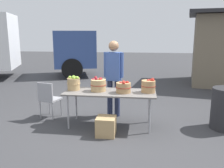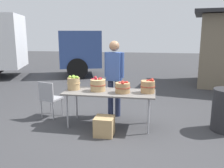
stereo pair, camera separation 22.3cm
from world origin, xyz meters
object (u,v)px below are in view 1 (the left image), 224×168
apple_basket_red_1 (123,87)px  produce_crate (106,126)px  apple_basket_green_0 (74,83)px  vendor_adult (114,73)px  folding_chair (48,97)px  apple_basket_red_2 (148,86)px  market_table (110,94)px  apple_basket_red_0 (98,85)px

apple_basket_red_1 → produce_crate: bearing=-122.0°
apple_basket_green_0 → produce_crate: (0.79, -0.56, -0.71)m
vendor_adult → folding_chair: bearing=22.2°
apple_basket_red_2 → produce_crate: size_ratio=0.83×
produce_crate → vendor_adult: bearing=90.1°
market_table → produce_crate: size_ratio=5.18×
apple_basket_red_0 → folding_chair: size_ratio=0.39×
vendor_adult → folding_chair: vendor_adult is taller
folding_chair → apple_basket_red_1: bearing=-175.1°
apple_basket_green_0 → produce_crate: 1.21m
apple_basket_red_2 → folding_chair: (-2.26, 0.20, -0.37)m
market_table → folding_chair: 1.51m
apple_basket_red_0 → apple_basket_red_1: (0.54, -0.08, -0.02)m
folding_chair → vendor_adult: bearing=-150.5°
apple_basket_red_1 → vendor_adult: (-0.29, 0.69, 0.19)m
apple_basket_red_1 → apple_basket_green_0: bearing=174.9°
apple_basket_red_2 → vendor_adult: bearing=143.6°
apple_basket_red_0 → apple_basket_red_2: size_ratio=1.10×
market_table → apple_basket_red_2: (0.79, 0.05, 0.18)m
market_table → apple_basket_red_2: bearing=3.7°
apple_basket_green_0 → folding_chair: size_ratio=0.37×
market_table → apple_basket_red_0: 0.31m
apple_basket_red_0 → produce_crate: 0.92m
apple_basket_red_1 → produce_crate: 0.87m
market_table → apple_basket_red_0: apple_basket_red_0 is taller
apple_basket_red_0 → folding_chair: bearing=169.7°
apple_basket_green_0 → vendor_adult: (0.79, 0.59, 0.15)m
market_table → apple_basket_red_2: apple_basket_red_2 is taller
apple_basket_red_1 → market_table: bearing=171.1°
apple_basket_red_0 → apple_basket_red_2: (1.05, 0.02, 0.00)m
apple_basket_red_0 → vendor_adult: bearing=67.9°
apple_basket_green_0 → apple_basket_red_2: 1.59m
apple_basket_green_0 → apple_basket_red_1: 1.09m
vendor_adult → apple_basket_red_0: bearing=75.2°
market_table → apple_basket_green_0: size_ratio=5.93×
apple_basket_red_0 → folding_chair: (-1.22, 0.22, -0.37)m
apple_basket_green_0 → produce_crate: apple_basket_green_0 is taller
produce_crate → apple_basket_red_1: bearing=58.0°
apple_basket_green_0 → folding_chair: (-0.67, 0.20, -0.39)m
apple_basket_green_0 → produce_crate: bearing=-35.3°
apple_basket_green_0 → apple_basket_red_0: bearing=-2.2°
apple_basket_red_2 → folding_chair: size_ratio=0.35×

